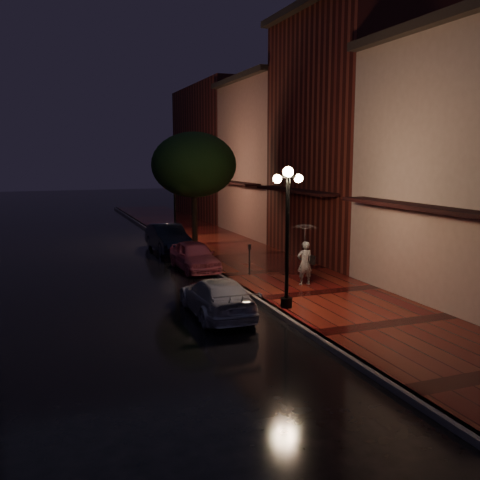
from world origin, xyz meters
name	(u,v)px	position (x,y,z in m)	size (l,w,h in m)	color
ground	(223,279)	(0.00, 0.00, 0.00)	(120.00, 120.00, 0.00)	black
sidewalk	(275,272)	(2.25, 0.00, 0.07)	(4.50, 60.00, 0.15)	#4B0E0D
curb	(223,277)	(0.00, 0.00, 0.07)	(0.25, 60.00, 0.15)	#595451
storefront_mid	(352,140)	(7.00, 2.00, 5.50)	(5.00, 8.00, 11.00)	#511914
storefront_far	(278,161)	(7.00, 10.00, 4.50)	(5.00, 8.00, 9.00)	#8C5951
storefront_extra	(224,153)	(7.00, 20.00, 5.00)	(5.00, 12.00, 10.00)	#511914
streetlamp_near	(287,229)	(0.35, -5.00, 2.60)	(0.96, 0.36, 4.31)	black
streetlamp_far	(175,196)	(0.35, 9.00, 2.60)	(0.96, 0.36, 4.31)	black
street_tree	(194,167)	(0.61, 5.99, 4.24)	(4.16, 4.16, 5.80)	black
pink_car	(194,256)	(-0.60, 1.91, 0.62)	(1.46, 3.62, 1.23)	#BE4E62
navy_car	(168,238)	(-0.60, 6.74, 0.69)	(1.46, 4.17, 1.38)	black
silver_car	(217,297)	(-1.76, -4.58, 0.57)	(1.61, 3.95, 1.15)	#B0AFB7
woman_with_umbrella	(305,245)	(2.25, -2.57, 1.63)	(0.93, 0.95, 2.23)	silver
parking_meter	(249,256)	(1.00, -0.32, 0.88)	(0.12, 0.09, 1.20)	black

